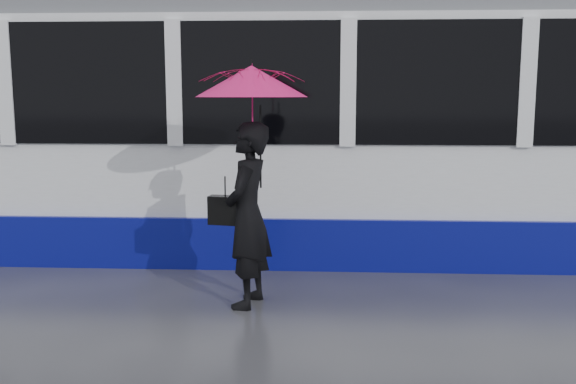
{
  "coord_description": "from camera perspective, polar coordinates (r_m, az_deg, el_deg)",
  "views": [
    {
      "loc": [
        0.18,
        -6.14,
        2.07
      ],
      "look_at": [
        -0.17,
        0.24,
        1.1
      ],
      "focal_mm": 40.0,
      "sensor_mm": 36.0,
      "label": 1
    }
  ],
  "objects": [
    {
      "name": "handbag",
      "position": [
        6.31,
        -5.58,
        -1.62
      ],
      "size": [
        0.34,
        0.2,
        0.46
      ],
      "rotation": [
        0.0,
        0.0,
        -0.19
      ],
      "color": "black",
      "rests_on": "ground"
    },
    {
      "name": "ground",
      "position": [
        6.48,
        1.37,
        -10.0
      ],
      "size": [
        90.0,
        90.0,
        0.0
      ],
      "primitive_type": "plane",
      "color": "#2B2B30",
      "rests_on": "ground"
    },
    {
      "name": "rails",
      "position": [
        8.88,
        1.87,
        -4.77
      ],
      "size": [
        34.0,
        1.51,
        0.02
      ],
      "color": "#3F3D38",
      "rests_on": "ground"
    },
    {
      "name": "woman",
      "position": [
        6.27,
        -3.62,
        -2.07
      ],
      "size": [
        0.55,
        0.73,
        1.82
      ],
      "primitive_type": "imported",
      "rotation": [
        0.0,
        0.0,
        -1.76
      ],
      "color": "black",
      "rests_on": "ground"
    },
    {
      "name": "umbrella",
      "position": [
        6.15,
        -3.25,
        7.88
      ],
      "size": [
        1.25,
        1.25,
        1.23
      ],
      "rotation": [
        0.0,
        0.0,
        -0.19
      ],
      "color": "#E61383",
      "rests_on": "ground"
    },
    {
      "name": "tram",
      "position": [
        8.68,
        8.32,
        5.71
      ],
      "size": [
        26.0,
        2.56,
        3.35
      ],
      "color": "white",
      "rests_on": "ground"
    }
  ]
}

